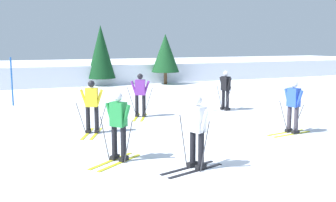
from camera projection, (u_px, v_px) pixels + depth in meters
The scene contains 11 objects.
ground_plane at pixel (238, 142), 11.49m from camera, with size 120.00×120.00×0.00m, color silver.
far_snow_ridge at pixel (88, 72), 29.77m from camera, with size 80.00×7.58×1.35m, color silver.
skier_blue at pixel (293, 105), 12.47m from camera, with size 1.63×1.00×1.71m.
skier_yellow at pixel (92, 105), 12.48m from camera, with size 1.01×1.61×1.71m.
skier_green at pixel (118, 124), 9.53m from camera, with size 1.52×1.22×1.71m.
skier_white at pixel (197, 130), 8.93m from camera, with size 1.64×0.97×1.71m.
skier_black at pixel (225, 89), 16.72m from camera, with size 1.63×1.00×1.71m.
skier_purple at pixel (140, 94), 15.23m from camera, with size 1.06×1.59×1.71m.
trail_marker_pole at pixel (12, 82), 17.98m from camera, with size 0.07×0.07×2.24m, color #1E56AD.
conifer_far_left at pixel (101, 52), 26.30m from camera, with size 1.89×1.89×4.08m.
conifer_far_right at pixel (165, 53), 27.17m from camera, with size 1.94×1.94×3.51m.
Camera 1 is at (-6.40, -9.40, 2.90)m, focal length 41.69 mm.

